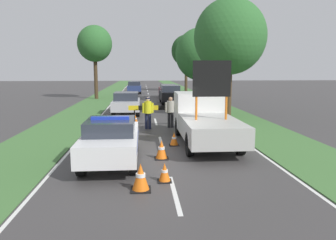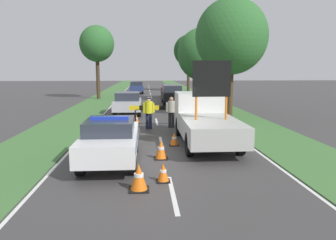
{
  "view_description": "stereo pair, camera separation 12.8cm",
  "coord_description": "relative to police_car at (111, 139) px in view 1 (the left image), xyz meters",
  "views": [
    {
      "loc": [
        -0.81,
        -11.8,
        3.16
      ],
      "look_at": [
        0.24,
        1.41,
        1.1
      ],
      "focal_mm": 35.0,
      "sensor_mm": 36.0,
      "label": 1
    },
    {
      "loc": [
        -0.68,
        -11.81,
        3.16
      ],
      "look_at": [
        0.24,
        1.41,
        1.1
      ],
      "focal_mm": 35.0,
      "sensor_mm": 36.0,
      "label": 2
    }
  ],
  "objects": [
    {
      "name": "police_car",
      "position": [
        0.0,
        0.0,
        0.0
      ],
      "size": [
        1.8,
        4.51,
        1.6
      ],
      "rotation": [
        0.0,
        0.0,
        -0.07
      ],
      "color": "white",
      "rests_on": "ground"
    },
    {
      "name": "pedestrian_civilian",
      "position": [
        2.61,
        6.62,
        0.18
      ],
      "size": [
        0.6,
        0.38,
        1.67
      ],
      "rotation": [
        0.0,
        0.0,
        0.49
      ],
      "color": "#232326",
      "rests_on": "ground"
    },
    {
      "name": "roadside_tree_mid_left",
      "position": [
        6.9,
        10.77,
        4.47
      ],
      "size": [
        4.76,
        4.76,
        7.79
      ],
      "color": "#42301E",
      "rests_on": "ground"
    },
    {
      "name": "traffic_cone_centre_front",
      "position": [
        1.73,
        0.31,
        -0.47
      ],
      "size": [
        0.49,
        0.49,
        0.68
      ],
      "color": "black",
      "rests_on": "ground"
    },
    {
      "name": "traffic_cone_near_police",
      "position": [
        1.67,
        -2.09,
        -0.54
      ],
      "size": [
        0.39,
        0.39,
        0.54
      ],
      "color": "black",
      "rests_on": "ground"
    },
    {
      "name": "roadside_tree_mid_right",
      "position": [
        7.4,
        35.93,
        4.94
      ],
      "size": [
        4.21,
        4.21,
        7.98
      ],
      "color": "#42301E",
      "rests_on": "ground"
    },
    {
      "name": "roadside_tree_near_left",
      "position": [
        -3.82,
        24.59,
        4.96
      ],
      "size": [
        3.61,
        3.61,
        7.71
      ],
      "color": "#42301E",
      "rests_on": "ground"
    },
    {
      "name": "lane_markings",
      "position": [
        1.87,
        19.93,
        -0.8
      ],
      "size": [
        7.38,
        72.56,
        0.01
      ],
      "color": "silver",
      "rests_on": "ground"
    },
    {
      "name": "roadside_tree_near_right",
      "position": [
        6.69,
        20.64,
        3.77
      ],
      "size": [
        4.78,
        4.78,
        7.1
      ],
      "color": "#42301E",
      "rests_on": "ground"
    },
    {
      "name": "queued_car_hatch_blue",
      "position": [
        0.08,
        32.45,
        0.01
      ],
      "size": [
        1.78,
        4.04,
        1.59
      ],
      "rotation": [
        0.0,
        0.0,
        3.14
      ],
      "color": "navy",
      "rests_on": "ground"
    },
    {
      "name": "roadside_tree_far_left",
      "position": [
        7.65,
        19.94,
        4.47
      ],
      "size": [
        2.83,
        2.83,
        6.84
      ],
      "color": "#42301E",
      "rests_on": "ground"
    },
    {
      "name": "queued_car_sedan_black",
      "position": [
        3.67,
        19.13,
        0.07
      ],
      "size": [
        1.81,
        4.51,
        1.71
      ],
      "rotation": [
        0.0,
        0.0,
        3.14
      ],
      "color": "black",
      "rests_on": "ground"
    },
    {
      "name": "ground_plane",
      "position": [
        1.87,
        0.8,
        -0.8
      ],
      "size": [
        160.0,
        160.0,
        0.0
      ],
      "primitive_type": "plane",
      "color": "#3D3A3A"
    },
    {
      "name": "queued_car_sedan_silver",
      "position": [
        -0.04,
        12.25,
        0.01
      ],
      "size": [
        1.87,
        4.36,
        1.56
      ],
      "rotation": [
        0.0,
        0.0,
        3.14
      ],
      "color": "#B2B2B7",
      "rests_on": "ground"
    },
    {
      "name": "work_truck",
      "position": [
        3.74,
        2.89,
        0.24
      ],
      "size": [
        2.14,
        5.94,
        3.49
      ],
      "rotation": [
        0.0,
        0.0,
        3.08
      ],
      "color": "white",
      "rests_on": "ground"
    },
    {
      "name": "utility_pole",
      "position": [
        6.43,
        13.67,
        2.74
      ],
      "size": [
        1.2,
        0.2,
        6.85
      ],
      "color": "#473828",
      "rests_on": "ground"
    },
    {
      "name": "traffic_cone_near_truck",
      "position": [
        1.0,
        -2.71,
        -0.44
      ],
      "size": [
        0.53,
        0.53,
        0.73
      ],
      "color": "black",
      "rests_on": "ground"
    },
    {
      "name": "traffic_cone_behind_barrier",
      "position": [
        0.66,
        8.13,
        -0.56
      ],
      "size": [
        0.36,
        0.36,
        0.5
      ],
      "color": "black",
      "rests_on": "ground"
    },
    {
      "name": "grass_verge_left",
      "position": [
        -3.43,
        20.8,
        -0.79
      ],
      "size": [
        3.13,
        120.0,
        0.03
      ],
      "color": "#427038",
      "rests_on": "ground"
    },
    {
      "name": "queued_car_wagon_maroon",
      "position": [
        3.93,
        25.5,
        -0.01
      ],
      "size": [
        1.8,
        4.59,
        1.51
      ],
      "rotation": [
        0.0,
        0.0,
        3.14
      ],
      "color": "maroon",
      "rests_on": "ground"
    },
    {
      "name": "road_barrier",
      "position": [
        1.95,
        7.04,
        0.17
      ],
      "size": [
        3.3,
        0.08,
        1.17
      ],
      "rotation": [
        0.0,
        0.0,
        -0.05
      ],
      "color": "black",
      "rests_on": "ground"
    },
    {
      "name": "police_officer",
      "position": [
        1.37,
        6.28,
        0.2
      ],
      "size": [
        0.61,
        0.39,
        1.69
      ],
      "rotation": [
        0.0,
        0.0,
        2.83
      ],
      "color": "#191E38",
      "rests_on": "ground"
    },
    {
      "name": "traffic_cone_lane_edge",
      "position": [
        2.38,
        2.34,
        -0.53
      ],
      "size": [
        0.4,
        0.4,
        0.56
      ],
      "color": "black",
      "rests_on": "ground"
    },
    {
      "name": "grass_verge_right",
      "position": [
        7.18,
        20.8,
        -0.79
      ],
      "size": [
        3.13,
        120.0,
        0.03
      ],
      "color": "#427038",
      "rests_on": "ground"
    }
  ]
}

